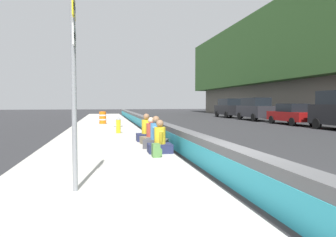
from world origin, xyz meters
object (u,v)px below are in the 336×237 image
Objects in this scene: backpack at (156,150)px; seated_person_foreground at (160,142)px; parked_car_far at (229,108)px; seated_person_middle at (156,138)px; seated_person_rear at (151,135)px; parked_car_midline at (255,109)px; route_sign_post at (74,77)px; seated_person_far at (146,132)px; construction_barrel at (103,118)px; fire_hydrant at (118,125)px; parked_car_fourth at (292,114)px.

seated_person_foreground is at bearing -18.40° from backpack.
parked_car_far is at bearing -28.22° from seated_person_foreground.
seated_person_rear is at bearing 0.42° from seated_person_middle.
backpack is 22.78m from parked_car_midline.
route_sign_post is 3.37× the size of seated_person_foreground.
seated_person_far is 19.64m from parked_car_midline.
seated_person_rear is at bearing -170.82° from construction_barrel.
seated_person_far reaches higher than construction_barrel.
fire_hydrant is at bearing 141.39° from parked_car_far.
parked_car_midline and parked_car_far have the same top height.
seated_person_middle is (-5.60, -1.08, -0.09)m from fire_hydrant.
construction_barrel is at bearing 9.64° from seated_person_far.
route_sign_post is 3.10× the size of seated_person_far.
parked_car_midline reaches higher than fire_hydrant.
parked_car_far is (27.95, -15.23, -1.03)m from route_sign_post.
fire_hydrant is at bearing 10.93° from seated_person_middle.
seated_person_far is at bearing 1.80° from seated_person_middle.
backpack is at bearing 144.47° from parked_car_midline.
route_sign_post is 3.79× the size of construction_barrel.
seated_person_far is at bearing -164.09° from fire_hydrant.
seated_person_middle is at bearing -171.55° from construction_barrel.
fire_hydrant is at bearing -6.79° from route_sign_post.
backpack is 15.00m from construction_barrel.
seated_person_middle reaches higher than fire_hydrant.
parked_car_fourth reaches higher than seated_person_foreground.
seated_person_foreground is (-6.63, -1.03, -0.11)m from fire_hydrant.
parked_car_fourth is 5.87m from parked_car_midline.
fire_hydrant is at bearing 128.50° from parked_car_midline.
seated_person_rear reaches higher than fire_hydrant.
seated_person_rear is 0.90× the size of seated_person_far.
seated_person_foreground is at bearing -172.36° from construction_barrel.
seated_person_rear is 0.22× the size of parked_car_midline.
seated_person_rear is 20.31m from parked_car_midline.
seated_person_middle is at bearing 129.99° from parked_car_fourth.
seated_person_rear is at bearing 149.59° from parked_car_far.
seated_person_rear is (1.11, 0.01, -0.03)m from seated_person_middle.
parked_car_fourth is at bearing -98.56° from construction_barrel.
parked_car_midline is at bearing -51.50° from fire_hydrant.
backpack is 0.42× the size of construction_barrel.
route_sign_post is 5.63m from seated_person_middle.
parked_car_far reaches higher than fire_hydrant.
parked_car_fourth is (8.85, -13.04, 0.36)m from seated_person_far.
seated_person_far is at bearing -3.50° from backpack.
seated_person_foreground reaches higher than backpack.
parked_car_midline reaches higher than backpack.
fire_hydrant is 7.42m from backpack.
route_sign_post reaches higher than backpack.
parked_car_midline is at bearing -39.61° from seated_person_rear.
seated_person_far reaches higher than seated_person_middle.
fire_hydrant is at bearing 8.85° from seated_person_foreground.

